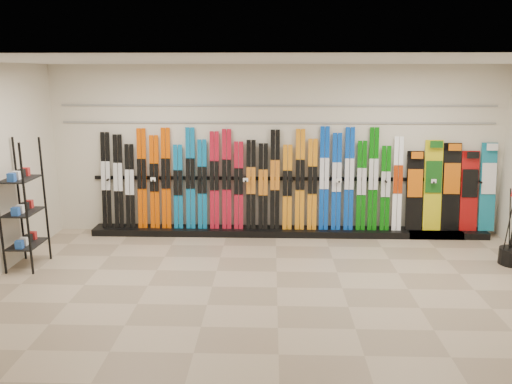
{
  "coord_description": "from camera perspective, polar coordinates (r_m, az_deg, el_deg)",
  "views": [
    {
      "loc": [
        -0.09,
        -6.32,
        2.86
      ],
      "look_at": [
        -0.32,
        1.0,
        1.1
      ],
      "focal_mm": 35.0,
      "sensor_mm": 36.0,
      "label": 1
    }
  ],
  "objects": [
    {
      "name": "ski_rack_base",
      "position": [
        9.05,
        3.7,
        -4.54
      ],
      "size": [
        8.0,
        0.4,
        0.12
      ],
      "primitive_type": "cube",
      "color": "black",
      "rests_on": "floor"
    },
    {
      "name": "snowboards",
      "position": [
        9.45,
        21.37,
        0.41
      ],
      "size": [
        1.56,
        0.24,
        1.59
      ],
      "color": "black",
      "rests_on": "ski_rack_base"
    },
    {
      "name": "pole_bin",
      "position": [
        8.61,
        27.22,
        -6.56
      ],
      "size": [
        0.39,
        0.39,
        0.25
      ],
      "primitive_type": "cylinder",
      "color": "black",
      "rests_on": "floor"
    },
    {
      "name": "ceiling",
      "position": [
        6.32,
        2.69,
        14.77
      ],
      "size": [
        8.0,
        8.0,
        0.0
      ],
      "primitive_type": "plane",
      "rotation": [
        3.14,
        0.0,
        0.0
      ],
      "color": "silver",
      "rests_on": "back_wall"
    },
    {
      "name": "back_wall",
      "position": [
        8.93,
        2.35,
        4.73
      ],
      "size": [
        8.0,
        0.0,
        8.0
      ],
      "primitive_type": "plane",
      "rotation": [
        1.57,
        0.0,
        0.0
      ],
      "color": "beige",
      "rests_on": "floor"
    },
    {
      "name": "slatwall_rail_0",
      "position": [
        8.84,
        2.38,
        7.91
      ],
      "size": [
        7.6,
        0.02,
        0.03
      ],
      "primitive_type": "cube",
      "color": "gray",
      "rests_on": "back_wall"
    },
    {
      "name": "skis",
      "position": [
        8.87,
        -0.58,
        1.12
      ],
      "size": [
        5.37,
        0.24,
        1.83
      ],
      "color": "black",
      "rests_on": "ski_rack_base"
    },
    {
      "name": "slatwall_rail_1",
      "position": [
        8.82,
        2.4,
        9.85
      ],
      "size": [
        7.6,
        0.02,
        0.03
      ],
      "primitive_type": "cube",
      "color": "gray",
      "rests_on": "back_wall"
    },
    {
      "name": "floor",
      "position": [
        6.94,
        2.41,
        -10.84
      ],
      "size": [
        8.0,
        8.0,
        0.0
      ],
      "primitive_type": "plane",
      "color": "gray",
      "rests_on": "ground"
    },
    {
      "name": "accessory_rack",
      "position": [
        8.11,
        -25.12,
        -1.32
      ],
      "size": [
        0.4,
        0.6,
        1.93
      ],
      "primitive_type": "cube",
      "color": "black",
      "rests_on": "floor"
    }
  ]
}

